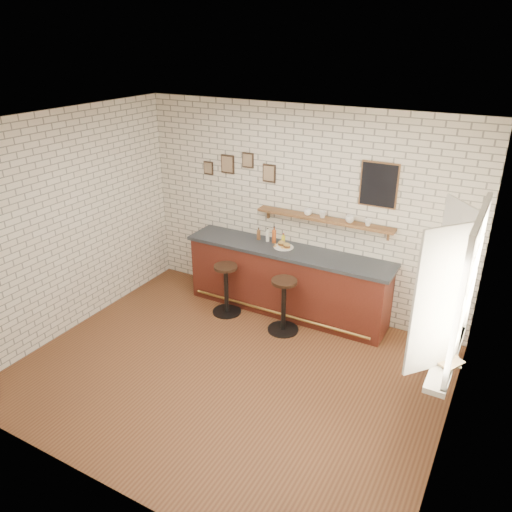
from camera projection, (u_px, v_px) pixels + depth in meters
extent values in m
plane|color=brown|center=(229.00, 372.00, 6.19)|extent=(5.00, 5.00, 0.00)
cube|color=#582017|center=(287.00, 282.00, 7.36)|extent=(3.00, 0.58, 0.96)
cube|color=#2D333A|center=(288.00, 251.00, 7.16)|extent=(3.10, 0.62, 0.05)
cylinder|color=olive|center=(277.00, 313.00, 7.26)|extent=(2.79, 0.04, 0.04)
cylinder|color=white|center=(284.00, 247.00, 7.20)|extent=(0.28, 0.28, 0.01)
cylinder|color=gold|center=(288.00, 247.00, 7.19)|extent=(0.05, 0.05, 0.00)
cylinder|color=gold|center=(285.00, 247.00, 7.19)|extent=(0.05, 0.05, 0.00)
cylinder|color=gold|center=(279.00, 243.00, 7.31)|extent=(0.06, 0.06, 0.00)
cylinder|color=gold|center=(287.00, 246.00, 7.22)|extent=(0.06, 0.06, 0.00)
cylinder|color=gold|center=(275.00, 246.00, 7.21)|extent=(0.06, 0.06, 0.00)
cylinder|color=gold|center=(288.00, 247.00, 7.18)|extent=(0.04, 0.04, 0.00)
cylinder|color=gold|center=(282.00, 248.00, 7.15)|extent=(0.05, 0.05, 0.00)
cylinder|color=gold|center=(274.00, 247.00, 7.20)|extent=(0.04, 0.04, 0.00)
cylinder|color=gold|center=(275.00, 244.00, 7.28)|extent=(0.05, 0.05, 0.00)
cylinder|color=gold|center=(285.00, 248.00, 7.15)|extent=(0.06, 0.06, 0.00)
cylinder|color=gold|center=(278.00, 245.00, 7.26)|extent=(0.04, 0.04, 0.00)
cylinder|color=gold|center=(285.00, 248.00, 7.17)|extent=(0.05, 0.05, 0.00)
cylinder|color=gold|center=(288.00, 247.00, 7.20)|extent=(0.05, 0.05, 0.00)
cylinder|color=brown|center=(259.00, 235.00, 7.46)|extent=(0.06, 0.06, 0.14)
cylinder|color=brown|center=(259.00, 229.00, 7.42)|extent=(0.02, 0.02, 0.03)
cylinder|color=black|center=(259.00, 228.00, 7.41)|extent=(0.02, 0.02, 0.01)
cylinder|color=white|center=(268.00, 236.00, 7.39)|extent=(0.05, 0.05, 0.16)
cylinder|color=white|center=(268.00, 230.00, 7.35)|extent=(0.02, 0.02, 0.04)
cylinder|color=black|center=(268.00, 229.00, 7.34)|extent=(0.02, 0.02, 0.01)
cylinder|color=#A8471B|center=(274.00, 236.00, 7.33)|extent=(0.06, 0.06, 0.20)
cylinder|color=#A8471B|center=(274.00, 229.00, 7.28)|extent=(0.02, 0.02, 0.04)
cylinder|color=black|center=(274.00, 227.00, 7.27)|extent=(0.02, 0.02, 0.01)
cylinder|color=yellow|center=(283.00, 240.00, 7.28)|extent=(0.05, 0.05, 0.13)
cylinder|color=yellow|center=(283.00, 235.00, 7.25)|extent=(0.02, 0.02, 0.03)
cylinder|color=maroon|center=(283.00, 234.00, 7.24)|extent=(0.03, 0.03, 0.01)
cylinder|color=black|center=(227.00, 311.00, 7.51)|extent=(0.43, 0.43, 0.02)
cylinder|color=black|center=(226.00, 290.00, 7.36)|extent=(0.06, 0.06, 0.71)
cylinder|color=black|center=(226.00, 267.00, 7.21)|extent=(0.41, 0.41, 0.04)
cylinder|color=black|center=(283.00, 329.00, 7.06)|extent=(0.44, 0.44, 0.02)
cylinder|color=black|center=(284.00, 306.00, 6.90)|extent=(0.07, 0.07, 0.73)
cylinder|color=black|center=(284.00, 281.00, 6.74)|extent=(0.45, 0.45, 0.04)
cube|color=brown|center=(323.00, 219.00, 6.92)|extent=(2.00, 0.18, 0.04)
cube|color=brown|center=(268.00, 213.00, 7.41)|extent=(0.03, 0.04, 0.16)
cube|color=brown|center=(388.00, 235.00, 6.61)|extent=(0.03, 0.04, 0.16)
imported|color=white|center=(308.00, 212.00, 7.00)|extent=(0.16, 0.16, 0.09)
imported|color=white|center=(323.00, 215.00, 6.90)|extent=(0.12, 0.12, 0.09)
imported|color=white|center=(350.00, 219.00, 6.73)|extent=(0.15, 0.15, 0.10)
imported|color=white|center=(368.00, 223.00, 6.62)|extent=(0.11, 0.11, 0.09)
cube|color=black|center=(228.00, 164.00, 7.46)|extent=(0.22, 0.02, 0.28)
cube|color=black|center=(248.00, 160.00, 7.26)|extent=(0.18, 0.02, 0.22)
cube|color=black|center=(269.00, 173.00, 7.17)|extent=(0.20, 0.02, 0.26)
cube|color=black|center=(209.00, 168.00, 7.65)|extent=(0.16, 0.02, 0.20)
cube|color=black|center=(379.00, 185.00, 6.44)|extent=(0.46, 0.02, 0.56)
cube|color=white|center=(447.00, 354.00, 5.00)|extent=(0.20, 1.35, 0.06)
cube|color=white|center=(482.00, 214.00, 4.35)|extent=(0.05, 1.30, 0.06)
cube|color=white|center=(454.00, 356.00, 4.97)|extent=(0.05, 1.30, 0.06)
cube|color=white|center=(457.00, 320.00, 4.18)|extent=(0.05, 0.06, 1.50)
cube|color=white|center=(476.00, 266.00, 5.14)|extent=(0.05, 0.06, 1.50)
cube|color=white|center=(445.00, 300.00, 4.49)|extent=(0.40, 0.46, 1.46)
cube|color=white|center=(456.00, 274.00, 4.97)|extent=(0.40, 0.46, 1.46)
imported|color=tan|center=(442.00, 360.00, 4.85)|extent=(0.23, 0.26, 0.02)
imported|color=tan|center=(442.00, 358.00, 4.85)|extent=(0.27, 0.29, 0.02)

